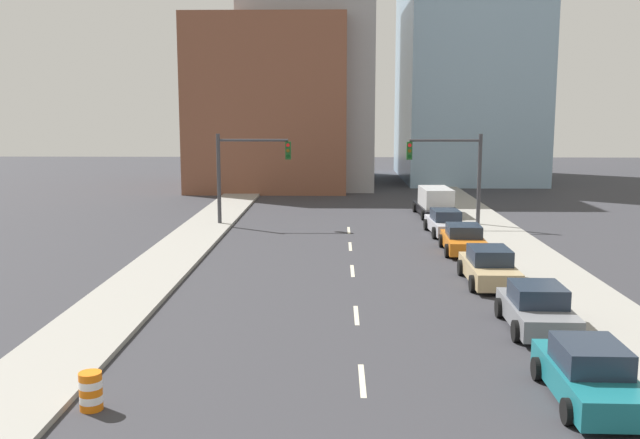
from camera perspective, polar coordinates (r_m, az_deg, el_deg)
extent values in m
cube|color=gray|center=(54.36, -7.20, 1.17)|extent=(3.05, 88.14, 0.17)
cube|color=gray|center=(54.58, 11.45, 1.09)|extent=(3.05, 88.14, 0.17)
cube|color=beige|center=(19.80, 3.39, -12.71)|extent=(0.16, 2.40, 0.01)
cube|color=beige|center=(25.64, 2.93, -7.65)|extent=(0.16, 2.40, 0.01)
cube|color=beige|center=(32.44, 2.61, -4.12)|extent=(0.16, 2.40, 0.01)
cube|color=beige|center=(38.13, 2.43, -2.16)|extent=(0.16, 2.40, 0.01)
cube|color=beige|center=(43.18, 2.32, -0.87)|extent=(0.16, 2.40, 0.01)
cube|color=brown|center=(68.12, -3.92, 9.12)|extent=(14.00, 16.00, 15.29)
cube|color=#99999E|center=(71.99, -0.83, 11.85)|extent=(12.00, 20.00, 22.14)
cube|color=#8CADC6|center=(77.66, 11.70, 16.24)|extent=(13.00, 20.00, 35.06)
cylinder|color=#38383D|center=(44.94, -8.10, 3.14)|extent=(0.24, 0.24, 5.76)
cylinder|color=#38383D|center=(44.46, -5.38, 6.33)|extent=(4.35, 0.16, 0.16)
cube|color=#194C1E|center=(44.29, -2.56, 5.54)|extent=(0.34, 0.32, 1.10)
cylinder|color=red|center=(44.10, -2.58, 5.97)|extent=(0.22, 0.04, 0.22)
cylinder|color=#593F0C|center=(44.12, -2.58, 5.53)|extent=(0.22, 0.04, 0.22)
cylinder|color=#0C3F14|center=(44.14, -2.58, 5.09)|extent=(0.22, 0.04, 0.22)
cylinder|color=#38383D|center=(45.18, 12.62, 3.04)|extent=(0.24, 0.24, 5.76)
cylinder|color=#38383D|center=(44.64, 9.97, 6.25)|extent=(4.35, 0.16, 0.16)
cube|color=#194C1E|center=(44.40, 7.16, 5.49)|extent=(0.34, 0.32, 1.10)
cylinder|color=red|center=(44.21, 7.19, 5.91)|extent=(0.22, 0.04, 0.22)
cylinder|color=#593F0C|center=(44.23, 7.18, 5.47)|extent=(0.22, 0.04, 0.22)
cylinder|color=#0C3F14|center=(44.25, 7.17, 5.03)|extent=(0.22, 0.04, 0.22)
cylinder|color=orange|center=(18.83, -17.80, -14.01)|extent=(0.56, 0.56, 0.19)
cylinder|color=white|center=(18.76, -17.83, -13.47)|extent=(0.56, 0.56, 0.19)
cylinder|color=orange|center=(18.69, -17.86, -12.93)|extent=(0.56, 0.56, 0.19)
cylinder|color=white|center=(18.62, -17.89, -12.39)|extent=(0.56, 0.56, 0.19)
cylinder|color=orange|center=(18.55, -17.92, -11.84)|extent=(0.56, 0.56, 0.19)
cube|color=#196B75|center=(19.50, 20.71, -11.99)|extent=(1.84, 4.48, 0.71)
cube|color=#1E2838|center=(19.28, 20.82, -10.12)|extent=(1.59, 2.03, 0.64)
cylinder|color=black|center=(20.56, 16.99, -11.35)|extent=(0.23, 0.63, 0.63)
cylinder|color=black|center=(21.09, 21.90, -11.09)|extent=(0.23, 0.63, 0.63)
cylinder|color=black|center=(18.09, 19.22, -14.30)|extent=(0.23, 0.63, 0.63)
cube|color=slate|center=(24.96, 16.95, -7.21)|extent=(1.95, 4.34, 0.70)
cube|color=#1E2838|center=(24.78, 17.02, -5.72)|extent=(1.67, 1.97, 0.64)
cylinder|color=black|center=(26.04, 14.15, -6.86)|extent=(0.24, 0.70, 0.70)
cylinder|color=black|center=(26.49, 18.25, -6.77)|extent=(0.24, 0.70, 0.70)
cylinder|color=black|center=(23.54, 15.44, -8.59)|extent=(0.24, 0.70, 0.70)
cylinder|color=black|center=(24.04, 19.94, -8.45)|extent=(0.24, 0.70, 0.70)
cube|color=tan|center=(30.83, 13.36, -4.02)|extent=(1.84, 4.71, 0.70)
cube|color=#1E2838|center=(30.69, 13.41, -2.80)|extent=(1.61, 2.13, 0.64)
cylinder|color=black|center=(32.10, 11.20, -3.80)|extent=(0.22, 0.69, 0.69)
cylinder|color=black|center=(32.46, 14.47, -3.77)|extent=(0.22, 0.69, 0.69)
cylinder|color=black|center=(29.31, 12.11, -5.04)|extent=(0.22, 0.69, 0.69)
cylinder|color=black|center=(29.70, 15.68, -4.99)|extent=(0.22, 0.69, 0.69)
cube|color=orange|center=(37.20, 11.40, -1.82)|extent=(2.02, 4.41, 0.65)
cube|color=#1E2838|center=(37.09, 11.43, -0.87)|extent=(1.71, 2.01, 0.60)
cylinder|color=black|center=(38.42, 9.68, -1.69)|extent=(0.24, 0.69, 0.68)
cylinder|color=black|center=(38.68, 12.54, -1.70)|extent=(0.24, 0.69, 0.68)
cylinder|color=black|center=(35.79, 10.15, -2.47)|extent=(0.24, 0.69, 0.68)
cylinder|color=black|center=(36.07, 13.21, -2.48)|extent=(0.24, 0.69, 0.68)
cube|color=#B2B2BC|center=(42.35, 9.99, -0.48)|extent=(1.90, 4.76, 0.66)
cube|color=#1E2838|center=(42.25, 10.02, 0.37)|extent=(1.59, 2.17, 0.61)
cylinder|color=black|center=(43.63, 8.48, -0.41)|extent=(0.25, 0.69, 0.68)
cylinder|color=black|center=(43.96, 10.77, -0.40)|extent=(0.25, 0.69, 0.68)
cylinder|color=black|center=(40.80, 9.14, -1.06)|extent=(0.25, 0.69, 0.68)
cylinder|color=black|center=(41.15, 11.58, -1.05)|extent=(0.25, 0.69, 0.68)
cube|color=black|center=(49.55, 9.16, 0.79)|extent=(2.38, 6.11, 0.51)
cube|color=silver|center=(49.14, 9.24, 1.77)|extent=(2.03, 3.81, 1.28)
cylinder|color=black|center=(51.21, 7.58, 0.97)|extent=(0.25, 0.67, 0.67)
cylinder|color=black|center=(51.58, 9.99, 0.97)|extent=(0.25, 0.67, 0.67)
cylinder|color=black|center=(47.56, 8.25, 0.35)|extent=(0.25, 0.67, 0.67)
cylinder|color=black|center=(47.96, 10.84, 0.35)|extent=(0.25, 0.67, 0.67)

